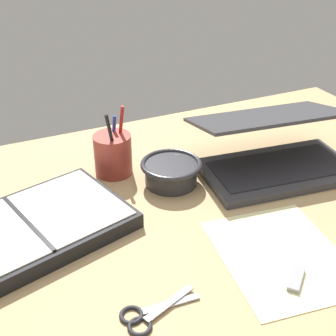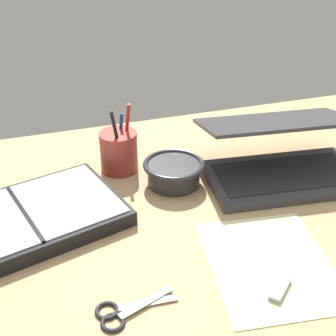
{
  "view_description": "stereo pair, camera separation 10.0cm",
  "coord_description": "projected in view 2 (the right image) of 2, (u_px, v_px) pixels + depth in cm",
  "views": [
    {
      "loc": [
        -40.83,
        -68.19,
        59.28
      ],
      "look_at": [
        -4.86,
        10.06,
        9.0
      ],
      "focal_mm": 50.0,
      "sensor_mm": 36.0,
      "label": 1
    },
    {
      "loc": [
        -31.56,
        -71.82,
        59.28
      ],
      "look_at": [
        -4.86,
        10.06,
        9.0
      ],
      "focal_mm": 50.0,
      "sensor_mm": 36.0,
      "label": 2
    }
  ],
  "objects": [
    {
      "name": "desk_top",
      "position": [
        205.0,
        221.0,
        0.97
      ],
      "size": [
        140.0,
        100.0,
        2.0
      ],
      "primitive_type": "cube",
      "color": "tan",
      "rests_on": "ground"
    },
    {
      "name": "laptop",
      "position": [
        282.0,
        157.0,
        1.08
      ],
      "size": [
        38.44,
        31.42,
        14.31
      ],
      "rotation": [
        0.0,
        0.0,
        -0.11
      ],
      "color": "#38383D",
      "rests_on": "desk_top"
    },
    {
      "name": "bowl",
      "position": [
        174.0,
        172.0,
        1.06
      ],
      "size": [
        13.96,
        13.96,
        5.5
      ],
      "color": "#2D2D33",
      "rests_on": "desk_top"
    },
    {
      "name": "pen_cup",
      "position": [
        119.0,
        151.0,
        1.11
      ],
      "size": [
        8.83,
        8.83,
        16.85
      ],
      "color": "#9E382D",
      "rests_on": "desk_top"
    },
    {
      "name": "planner",
      "position": [
        26.0,
        220.0,
        0.93
      ],
      "size": [
        42.47,
        32.68,
        3.63
      ],
      "rotation": [
        0.0,
        0.0,
        0.27
      ],
      "color": "black",
      "rests_on": "desk_top"
    },
    {
      "name": "scissors",
      "position": [
        120.0,
        313.0,
        0.74
      ],
      "size": [
        13.51,
        6.54,
        0.8
      ],
      "rotation": [
        0.0,
        0.0,
        0.14
      ],
      "color": "#B7B7BC",
      "rests_on": "desk_top"
    },
    {
      "name": "paper_sheet_front",
      "position": [
        270.0,
        263.0,
        0.84
      ],
      "size": [
        25.16,
        29.64,
        0.16
      ],
      "primitive_type": "cube",
      "rotation": [
        0.0,
        0.0,
        -0.13
      ],
      "color": "#F4EFB2",
      "rests_on": "desk_top"
    },
    {
      "name": "usb_drive",
      "position": [
        280.0,
        288.0,
        0.78
      ],
      "size": [
        6.47,
        5.94,
        1.0
      ],
      "rotation": [
        0.0,
        0.0,
        -0.85
      ],
      "color": "#99999E",
      "rests_on": "desk_top"
    }
  ]
}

